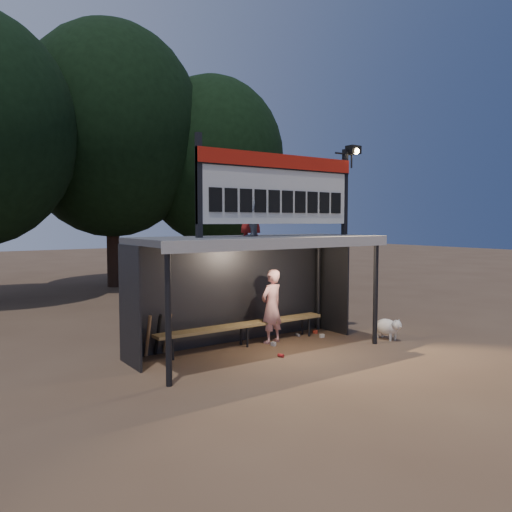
{
  "coord_description": "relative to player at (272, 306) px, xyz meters",
  "views": [
    {
      "loc": [
        -5.72,
        -8.06,
        2.62
      ],
      "look_at": [
        0.2,
        0.4,
        1.9
      ],
      "focal_mm": 35.0,
      "sensor_mm": 36.0,
      "label": 1
    }
  ],
  "objects": [
    {
      "name": "tree_mid",
      "position": [
        0.36,
        11.05,
        5.37
      ],
      "size": [
        7.22,
        7.22,
        10.36
      ],
      "color": "black",
      "rests_on": "ground"
    },
    {
      "name": "scoreboard_assembly",
      "position": [
        -0.08,
        -0.45,
        2.53
      ],
      "size": [
        4.1,
        0.27,
        1.99
      ],
      "color": "black",
      "rests_on": "dugout_shelter"
    },
    {
      "name": "dugout_shelter",
      "position": [
        -0.64,
        -0.2,
        1.05
      ],
      "size": [
        5.1,
        2.08,
        2.32
      ],
      "color": "#424245",
      "rests_on": "ground"
    },
    {
      "name": "bats",
      "position": [
        -2.57,
        0.37,
        -0.36
      ],
      "size": [
        0.68,
        0.35,
        0.84
      ],
      "color": "#A6764D",
      "rests_on": "ground"
    },
    {
      "name": "child_b",
      "position": [
        -0.55,
        -0.01,
        2.07
      ],
      "size": [
        0.63,
        0.55,
        1.08
      ],
      "primitive_type": "imported",
      "rotation": [
        0.0,
        0.0,
        2.66
      ],
      "color": "#A31D19",
      "rests_on": "dugout_shelter"
    },
    {
      "name": "player",
      "position": [
        0.0,
        0.0,
        0.0
      ],
      "size": [
        0.65,
        0.5,
        1.59
      ],
      "primitive_type": "imported",
      "rotation": [
        0.0,
        0.0,
        3.36
      ],
      "color": "white",
      "rests_on": "ground"
    },
    {
      "name": "dog",
      "position": [
        2.3,
        -1.24,
        -0.52
      ],
      "size": [
        0.36,
        0.81,
        0.49
      ],
      "color": "white",
      "rests_on": "ground"
    },
    {
      "name": "tree_right",
      "position": [
        4.36,
        10.05,
        4.39
      ],
      "size": [
        6.08,
        6.08,
        8.72
      ],
      "color": "#302215",
      "rests_on": "ground"
    },
    {
      "name": "litter",
      "position": [
        0.56,
        -0.26,
        -0.76
      ],
      "size": [
        2.0,
        1.29,
        0.08
      ],
      "color": "red",
      "rests_on": "ground"
    },
    {
      "name": "ground",
      "position": [
        -0.64,
        -0.45,
        -0.79
      ],
      "size": [
        80.0,
        80.0,
        0.0
      ],
      "primitive_type": "plane",
      "color": "#4E3727",
      "rests_on": "ground"
    },
    {
      "name": "bench",
      "position": [
        -0.64,
        0.1,
        -0.36
      ],
      "size": [
        4.0,
        0.35,
        0.48
      ],
      "color": "olive",
      "rests_on": "ground"
    },
    {
      "name": "child_a",
      "position": [
        -0.82,
        -0.34,
        2.01
      ],
      "size": [
        0.6,
        0.58,
        0.97
      ],
      "primitive_type": "imported",
      "rotation": [
        0.0,
        0.0,
        3.79
      ],
      "color": "slate",
      "rests_on": "dugout_shelter"
    }
  ]
}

